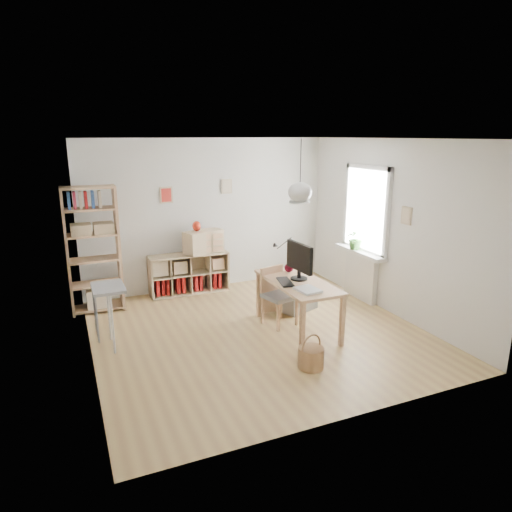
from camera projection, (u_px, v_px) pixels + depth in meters
name	position (u px, v px, depth m)	size (l,w,h in m)	color
ground	(258.00, 332.00, 6.56)	(4.50, 4.50, 0.00)	tan
room_shell	(300.00, 192.00, 6.13)	(4.50, 4.50, 4.50)	white
window_unit	(367.00, 210.00, 7.55)	(0.07, 1.16, 1.46)	white
radiator	(361.00, 276.00, 7.83)	(0.10, 0.80, 0.80)	silver
windowsill	(360.00, 252.00, 7.70)	(0.22, 1.20, 0.06)	white
desk	(298.00, 287.00, 6.47)	(0.70, 1.50, 0.75)	#DFAE80
cube_shelf	(187.00, 276.00, 8.16)	(1.40, 0.38, 0.72)	tan
tall_bookshelf	(92.00, 245.00, 7.11)	(0.80, 0.38, 2.00)	#DFAE80
side_table	(104.00, 300.00, 5.93)	(0.40, 0.55, 0.85)	#949497
chair	(277.00, 292.00, 6.75)	(0.51, 0.51, 0.86)	#949497
wicker_basket	(311.00, 357.00, 5.53)	(0.31, 0.31, 0.44)	#9F7548
storage_chest	(294.00, 296.00, 7.42)	(0.79, 0.84, 0.63)	#B9B9B5
monitor	(299.00, 259.00, 6.44)	(0.24, 0.61, 0.53)	black
keyboard	(285.00, 282.00, 6.36)	(0.16, 0.43, 0.02)	black
task_lamp	(283.00, 250.00, 6.95)	(0.41, 0.15, 0.43)	black
yarn_ball	(289.00, 268.00, 6.84)	(0.14, 0.14, 0.14)	#480913
paper_tray	(308.00, 290.00, 6.02)	(0.26, 0.33, 0.03)	white
drawer_chest	(204.00, 242.00, 8.08)	(0.69, 0.31, 0.39)	tan
red_vase	(197.00, 226.00, 7.96)	(0.15, 0.15, 0.18)	#A41D0D
potted_plant	(356.00, 238.00, 7.72)	(0.34, 0.29, 0.38)	#366D29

